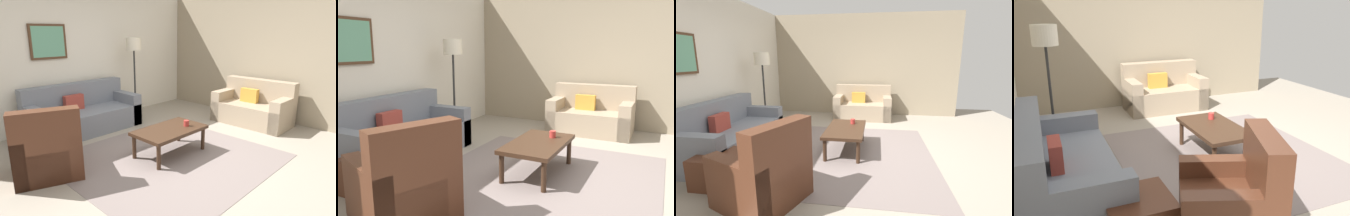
% 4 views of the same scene
% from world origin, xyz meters
% --- Properties ---
extents(ground_plane, '(8.00, 8.00, 0.00)m').
position_xyz_m(ground_plane, '(0.00, 0.00, 0.00)').
color(ground_plane, gray).
extents(stone_feature_panel, '(0.12, 5.20, 2.80)m').
position_xyz_m(stone_feature_panel, '(3.00, 0.00, 1.40)').
color(stone_feature_panel, gray).
rests_on(stone_feature_panel, ground_plane).
extents(area_rug, '(2.89, 2.68, 0.01)m').
position_xyz_m(area_rug, '(0.00, 0.00, 0.00)').
color(area_rug, slate).
rests_on(area_rug, ground_plane).
extents(couch_main, '(2.03, 0.92, 0.88)m').
position_xyz_m(couch_main, '(-0.23, 2.09, 0.30)').
color(couch_main, slate).
rests_on(couch_main, ground_plane).
extents(couch_loveseat, '(0.82, 1.48, 0.88)m').
position_xyz_m(couch_loveseat, '(2.48, -0.04, 0.30)').
color(couch_loveseat, gray).
rests_on(couch_loveseat, ground_plane).
extents(armchair_leather, '(1.04, 1.04, 0.95)m').
position_xyz_m(armchair_leather, '(-1.47, 0.76, 0.31)').
color(armchair_leather, '#4C2819').
rests_on(armchair_leather, ground_plane).
extents(coffee_table, '(1.10, 0.64, 0.41)m').
position_xyz_m(coffee_table, '(0.12, 0.11, 0.36)').
color(coffee_table, '#382316').
rests_on(coffee_table, ground_plane).
extents(cup, '(0.08, 0.08, 0.09)m').
position_xyz_m(cup, '(0.39, 0.01, 0.46)').
color(cup, '#B2332D').
rests_on(cup, coffee_table).
extents(lamp_standing, '(0.32, 0.32, 1.71)m').
position_xyz_m(lamp_standing, '(1.05, 2.04, 1.41)').
color(lamp_standing, black).
rests_on(lamp_standing, ground_plane).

